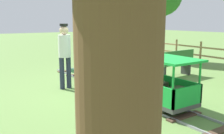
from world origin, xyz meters
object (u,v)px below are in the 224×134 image
object	(u,v)px
park_bench	(176,63)
passenger_car	(140,81)
locomotive	(93,64)
conductor_person	(65,51)

from	to	relation	value
park_bench	passenger_car	bearing A→B (deg)	-153.99
passenger_car	park_bench	distance (m)	2.60
passenger_car	park_bench	world-z (taller)	passenger_car
locomotive	park_bench	size ratio (longest dim) A/B	1.10
conductor_person	passenger_car	bearing A→B (deg)	-60.49
park_bench	conductor_person	bearing A→B (deg)	169.83
passenger_car	park_bench	xyz separation A→B (m)	(2.34, 1.14, -0.00)
locomotive	conductor_person	world-z (taller)	conductor_person
park_bench	locomotive	bearing A→B (deg)	157.69
passenger_car	locomotive	bearing A→B (deg)	90.00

